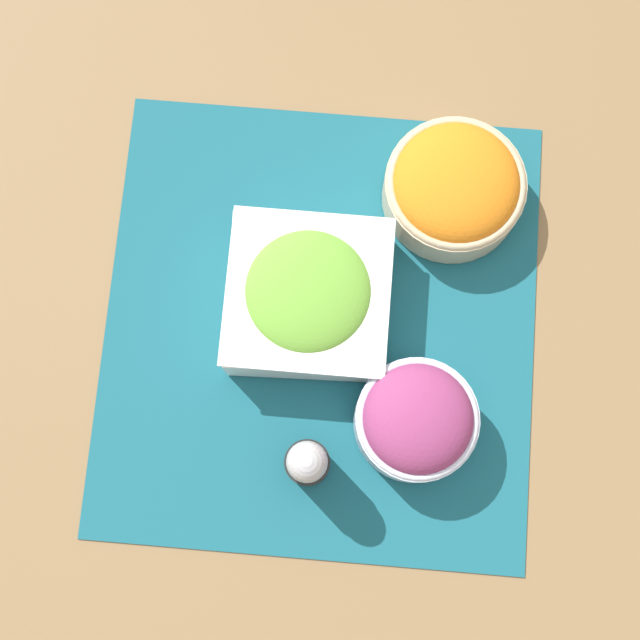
{
  "coord_description": "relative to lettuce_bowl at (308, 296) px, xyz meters",
  "views": [
    {
      "loc": [
        -0.18,
        -0.01,
        0.96
      ],
      "look_at": [
        0.0,
        0.0,
        0.03
      ],
      "focal_mm": 50.0,
      "sensor_mm": 36.0,
      "label": 1
    }
  ],
  "objects": [
    {
      "name": "carrot_bowl",
      "position": [
        0.14,
        -0.15,
        -0.0
      ],
      "size": [
        0.15,
        0.15,
        0.08
      ],
      "color": "#C6B28E",
      "rests_on": "placemat"
    },
    {
      "name": "placemat",
      "position": [
        -0.02,
        -0.01,
        -0.04
      ],
      "size": [
        0.5,
        0.47,
        0.0
      ],
      "color": "#195B6B",
      "rests_on": "ground_plane"
    },
    {
      "name": "lettuce_bowl",
      "position": [
        0.0,
        0.0,
        0.0
      ],
      "size": [
        0.17,
        0.17,
        0.08
      ],
      "color": "white",
      "rests_on": "placemat"
    },
    {
      "name": "onion_bowl",
      "position": [
        -0.12,
        -0.12,
        0.0
      ],
      "size": [
        0.13,
        0.13,
        0.09
      ],
      "color": "silver",
      "rests_on": "placemat"
    },
    {
      "name": "ground_plane",
      "position": [
        -0.02,
        -0.01,
        -0.04
      ],
      "size": [
        3.0,
        3.0,
        0.0
      ],
      "primitive_type": "plane",
      "color": "olive"
    },
    {
      "name": "pepper_shaker",
      "position": [
        -0.17,
        -0.02,
        0.01
      ],
      "size": [
        0.05,
        0.05,
        0.11
      ],
      "color": "black",
      "rests_on": "placemat"
    }
  ]
}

